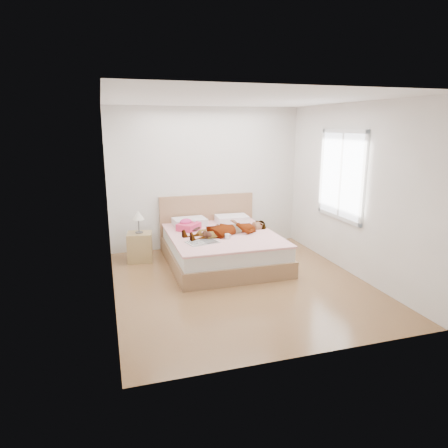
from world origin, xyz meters
name	(u,v)px	position (x,y,z in m)	size (l,w,h in m)	color
ground	(241,283)	(0.00, 0.00, 0.00)	(4.00, 4.00, 0.00)	#53311A
woman	(228,227)	(0.10, 0.95, 0.62)	(0.58, 1.56, 0.21)	silver
hair	(189,227)	(-0.47, 1.40, 0.55)	(0.39, 0.48, 0.07)	black
phone	(194,220)	(-0.40, 1.35, 0.68)	(0.04, 0.09, 0.01)	silver
room_shell	(341,175)	(1.77, 0.30, 1.50)	(4.00, 4.00, 4.00)	white
bed	(221,246)	(0.00, 1.04, 0.28)	(1.80, 2.08, 1.00)	brown
towel	(188,225)	(-0.49, 1.36, 0.59)	(0.47, 0.48, 0.20)	#FF4578
magazine	(203,242)	(-0.44, 0.54, 0.52)	(0.53, 0.42, 0.03)	white
coffee_mug	(227,236)	(-0.01, 0.62, 0.55)	(0.11, 0.08, 0.08)	silver
plush_toy	(207,235)	(-0.31, 0.74, 0.57)	(0.17, 0.23, 0.12)	black
nightstand	(140,245)	(-1.32, 1.45, 0.29)	(0.46, 0.42, 0.88)	olive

